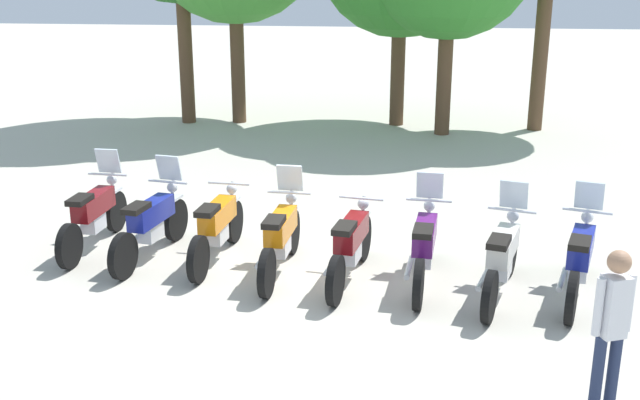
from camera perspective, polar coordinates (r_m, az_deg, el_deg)
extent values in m
plane|color=#BCB7A8|center=(10.46, -0.31, -5.53)|extent=(80.00, 80.00, 0.00)
cylinder|color=black|center=(12.40, -14.99, -0.82)|extent=(0.13, 0.64, 0.64)
cylinder|color=black|center=(11.09, -18.21, -3.30)|extent=(0.13, 0.64, 0.64)
cube|color=silver|center=(12.30, -15.12, 0.68)|extent=(0.14, 0.37, 0.04)
cube|color=maroon|center=(11.67, -16.55, -0.29)|extent=(0.31, 0.96, 0.30)
cube|color=silver|center=(11.71, -16.54, -1.62)|extent=(0.24, 0.41, 0.24)
cube|color=black|center=(11.27, -17.50, 0.01)|extent=(0.26, 0.45, 0.08)
cylinder|color=silver|center=(12.23, -15.28, 0.45)|extent=(0.06, 0.23, 0.64)
cylinder|color=silver|center=(12.06, -15.58, 1.85)|extent=(0.62, 0.07, 0.04)
sphere|color=silver|center=(12.20, -15.28, 1.47)|extent=(0.17, 0.17, 0.16)
cylinder|color=silver|center=(11.55, -17.87, -2.33)|extent=(0.11, 0.70, 0.07)
cube|color=silver|center=(12.06, -15.54, 2.84)|extent=(0.37, 0.15, 0.39)
cylinder|color=black|center=(11.79, -10.71, -1.46)|extent=(0.21, 0.65, 0.64)
cylinder|color=black|center=(10.53, -14.48, -4.08)|extent=(0.21, 0.65, 0.64)
cube|color=silver|center=(11.69, -10.81, 0.12)|extent=(0.18, 0.38, 0.04)
cube|color=navy|center=(11.08, -12.48, -0.91)|extent=(0.42, 0.98, 0.30)
cube|color=silver|center=(11.12, -12.52, -2.31)|extent=(0.28, 0.43, 0.24)
cube|color=black|center=(10.69, -13.56, -0.59)|extent=(0.31, 0.47, 0.08)
cylinder|color=silver|center=(11.62, -11.00, -0.13)|extent=(0.09, 0.23, 0.64)
cylinder|color=silver|center=(11.45, -11.30, 1.34)|extent=(0.62, 0.14, 0.04)
sphere|color=silver|center=(11.59, -10.97, 0.94)|extent=(0.18, 0.18, 0.16)
cylinder|color=silver|center=(10.98, -13.97, -3.02)|extent=(0.19, 0.70, 0.07)
cube|color=silver|center=(11.45, -11.22, 2.38)|extent=(0.38, 0.19, 0.39)
cylinder|color=black|center=(11.58, -6.44, -1.61)|extent=(0.15, 0.65, 0.64)
cylinder|color=black|center=(10.21, -9.07, -4.40)|extent=(0.15, 0.65, 0.64)
cube|color=silver|center=(11.48, -6.50, -0.01)|extent=(0.15, 0.37, 0.04)
cube|color=orange|center=(10.82, -7.66, -1.09)|extent=(0.34, 0.97, 0.30)
cube|color=silver|center=(10.87, -7.69, -2.52)|extent=(0.25, 0.42, 0.24)
cube|color=black|center=(10.41, -8.41, -0.79)|extent=(0.28, 0.46, 0.08)
cylinder|color=silver|center=(11.40, -6.63, -0.26)|extent=(0.07, 0.23, 0.64)
cylinder|color=silver|center=(11.22, -6.83, 1.23)|extent=(0.62, 0.09, 0.04)
sphere|color=silver|center=(11.38, -6.61, 0.83)|extent=(0.17, 0.17, 0.16)
cylinder|color=silver|center=(10.67, -9.01, -3.30)|extent=(0.13, 0.70, 0.07)
cylinder|color=black|center=(11.08, -2.08, -2.40)|extent=(0.14, 0.64, 0.64)
cylinder|color=black|center=(9.68, -4.00, -5.47)|extent=(0.14, 0.64, 0.64)
cube|color=silver|center=(10.97, -2.10, -0.73)|extent=(0.14, 0.37, 0.04)
cube|color=orange|center=(10.30, -2.94, -1.92)|extent=(0.32, 0.96, 0.30)
cube|color=silver|center=(10.35, -2.98, -3.42)|extent=(0.24, 0.41, 0.24)
cube|color=black|center=(9.87, -3.47, -1.64)|extent=(0.27, 0.45, 0.08)
cylinder|color=silver|center=(10.90, -2.20, -1.00)|extent=(0.06, 0.23, 0.64)
cylinder|color=silver|center=(10.71, -2.32, 0.55)|extent=(0.62, 0.07, 0.04)
sphere|color=silver|center=(10.87, -2.17, 0.14)|extent=(0.17, 0.17, 0.16)
cylinder|color=silver|center=(10.13, -4.24, -4.27)|extent=(0.11, 0.70, 0.07)
cube|color=silver|center=(10.71, -2.26, 1.66)|extent=(0.37, 0.15, 0.39)
cylinder|color=black|center=(10.85, 3.25, -2.88)|extent=(0.20, 0.65, 0.64)
cylinder|color=black|center=(9.45, 1.17, -6.03)|extent=(0.20, 0.65, 0.64)
cube|color=silver|center=(10.73, 3.28, -1.17)|extent=(0.18, 0.37, 0.04)
cube|color=maroon|center=(10.06, 2.37, -2.39)|extent=(0.41, 0.98, 0.30)
cube|color=silver|center=(10.11, 2.29, -3.93)|extent=(0.28, 0.43, 0.24)
cube|color=black|center=(9.63, 1.83, -2.11)|extent=(0.31, 0.47, 0.08)
cylinder|color=silver|center=(10.66, 3.17, -1.45)|extent=(0.09, 0.23, 0.64)
cylinder|color=silver|center=(10.47, 3.10, 0.13)|extent=(0.62, 0.14, 0.04)
sphere|color=silver|center=(10.63, 3.24, -0.29)|extent=(0.18, 0.18, 0.16)
cylinder|color=silver|center=(9.90, 0.97, -4.77)|extent=(0.18, 0.70, 0.07)
cylinder|color=black|center=(10.85, 8.06, -3.02)|extent=(0.16, 0.65, 0.64)
cylinder|color=black|center=(9.41, 7.36, -6.27)|extent=(0.16, 0.65, 0.64)
cube|color=silver|center=(10.73, 8.13, -1.32)|extent=(0.15, 0.37, 0.04)
cube|color=#59196B|center=(10.05, 7.84, -2.58)|extent=(0.35, 0.97, 0.30)
cube|color=silver|center=(10.10, 7.75, -4.11)|extent=(0.26, 0.42, 0.24)
cube|color=black|center=(9.61, 7.70, -2.32)|extent=(0.28, 0.46, 0.08)
cylinder|color=silver|center=(10.66, 8.09, -1.60)|extent=(0.07, 0.23, 0.64)
cylinder|color=silver|center=(10.47, 8.14, -0.03)|extent=(0.62, 0.09, 0.04)
sphere|color=silver|center=(10.63, 8.16, -0.44)|extent=(0.17, 0.17, 0.16)
cylinder|color=silver|center=(9.85, 6.67, -5.01)|extent=(0.14, 0.70, 0.07)
cube|color=silver|center=(10.47, 8.21, 1.11)|extent=(0.37, 0.17, 0.39)
cylinder|color=black|center=(10.65, 14.03, -3.80)|extent=(0.27, 0.64, 0.64)
cylinder|color=black|center=(9.23, 12.54, -7.08)|extent=(0.27, 0.64, 0.64)
cube|color=silver|center=(10.53, 14.16, -2.07)|extent=(0.21, 0.38, 0.04)
cube|color=silver|center=(9.85, 13.53, -3.33)|extent=(0.51, 0.98, 0.30)
cube|color=silver|center=(9.90, 13.37, -4.89)|extent=(0.32, 0.44, 0.24)
cube|color=black|center=(9.41, 13.21, -3.06)|extent=(0.35, 0.49, 0.08)
cylinder|color=silver|center=(10.45, 14.08, -2.35)|extent=(0.11, 0.23, 0.64)
cylinder|color=silver|center=(10.26, 14.14, -0.75)|extent=(0.61, 0.20, 0.04)
sphere|color=silver|center=(10.42, 14.20, -1.17)|extent=(0.20, 0.20, 0.16)
cylinder|color=silver|center=(9.67, 12.11, -5.74)|extent=(0.26, 0.69, 0.07)
cube|color=silver|center=(10.26, 14.27, 0.40)|extent=(0.38, 0.23, 0.39)
cylinder|color=black|center=(10.89, 19.06, -3.77)|extent=(0.28, 0.64, 0.64)
cylinder|color=black|center=(9.45, 18.27, -6.96)|extent=(0.28, 0.64, 0.64)
cube|color=silver|center=(10.77, 19.24, -2.09)|extent=(0.22, 0.38, 0.04)
cube|color=navy|center=(10.09, 18.92, -3.32)|extent=(0.52, 0.98, 0.30)
cube|color=silver|center=(10.14, 18.74, -4.84)|extent=(0.32, 0.45, 0.24)
cube|color=black|center=(9.65, 18.82, -3.05)|extent=(0.36, 0.49, 0.08)
cylinder|color=silver|center=(10.70, 19.19, -2.36)|extent=(0.11, 0.23, 0.64)
cylinder|color=silver|center=(10.51, 19.33, -0.80)|extent=(0.60, 0.21, 0.04)
sphere|color=silver|center=(10.67, 19.32, -1.21)|extent=(0.20, 0.20, 0.16)
cylinder|color=silver|center=(9.89, 17.63, -5.67)|extent=(0.27, 0.69, 0.07)
cube|color=silver|center=(10.51, 19.47, 0.33)|extent=(0.38, 0.23, 0.39)
cylinder|color=#232D4C|center=(7.84, 21.03, -11.91)|extent=(0.14, 0.14, 0.79)
cylinder|color=#232D4C|center=(7.75, 19.99, -12.15)|extent=(0.14, 0.14, 0.79)
cube|color=silver|center=(7.49, 21.07, -7.40)|extent=(0.28, 0.27, 0.59)
cylinder|color=silver|center=(7.58, 22.07, -7.11)|extent=(0.10, 0.10, 0.56)
cylinder|color=silver|center=(7.40, 20.08, -7.49)|extent=(0.10, 0.10, 0.56)
sphere|color=#A87A5B|center=(7.33, 21.44, -4.32)|extent=(0.28, 0.28, 0.21)
cylinder|color=brown|center=(20.21, -10.01, 10.95)|extent=(0.36, 0.36, 3.75)
cylinder|color=brown|center=(20.10, -6.17, 10.30)|extent=(0.36, 0.36, 3.21)
cylinder|color=brown|center=(19.78, 5.82, 9.68)|extent=(0.36, 0.36, 2.85)
cylinder|color=brown|center=(18.80, 9.27, 9.19)|extent=(0.36, 0.36, 2.89)
cylinder|color=brown|center=(19.75, 16.15, 10.55)|extent=(0.36, 0.36, 3.86)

